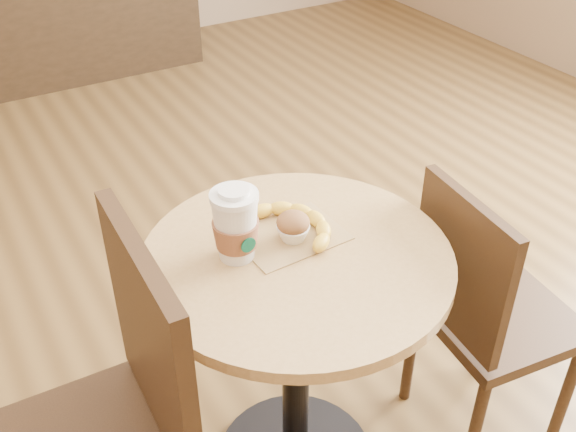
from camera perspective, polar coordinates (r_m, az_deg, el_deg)
The scene contains 6 objects.
cafe_table at distance 1.65m, azimuth 0.71°, elevation -9.19°, with size 0.70×0.70×0.75m.
chair_right at distance 1.87m, azimuth 16.29°, elevation -7.68°, with size 0.41×0.41×0.83m.
kraft_bag at distance 1.56m, azimuth 0.17°, elevation -1.67°, with size 0.24×0.18×0.00m, color olive.
coffee_cup at distance 1.46m, azimuth -4.45°, elevation -0.93°, with size 0.11×0.11×0.18m.
muffin at distance 1.53m, azimuth 0.43°, elevation -0.89°, with size 0.08×0.08×0.07m.
banana at distance 1.56m, azimuth 0.85°, elevation -0.66°, with size 0.16×0.24×0.03m, color gold, non-canonical shape.
Camera 1 is at (-0.53, -1.03, 1.67)m, focal length 42.00 mm.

